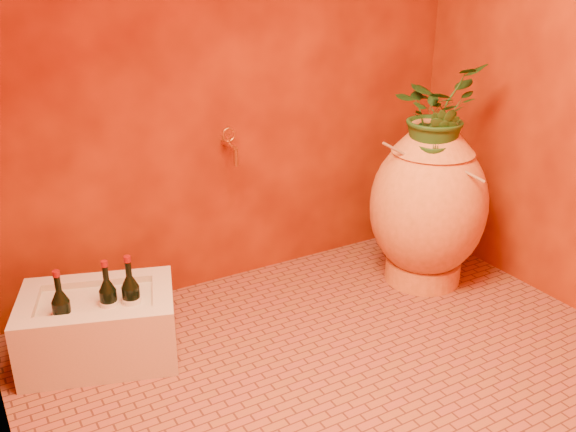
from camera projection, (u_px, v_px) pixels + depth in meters
floor at (345, 372)px, 2.64m from camera, size 2.50×2.50×0.00m
wall_back at (231, 33)px, 2.96m from camera, size 2.50×0.02×2.50m
amphora at (428, 205)px, 3.22m from camera, size 0.72×0.72×0.84m
stone_basin at (99, 327)px, 2.70m from camera, size 0.73×0.62×0.29m
wine_bottle_a at (132, 300)px, 2.64m from camera, size 0.08×0.08×0.31m
wine_bottle_b at (63, 315)px, 2.54m from camera, size 0.08×0.08×0.31m
wine_bottle_c at (109, 304)px, 2.62m from camera, size 0.07×0.07×0.30m
wall_tap at (230, 144)px, 3.05m from camera, size 0.07×0.16×0.17m
plant_main at (436, 112)px, 3.04m from camera, size 0.50×0.46×0.46m
plant_side at (437, 141)px, 2.99m from camera, size 0.22×0.23×0.33m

